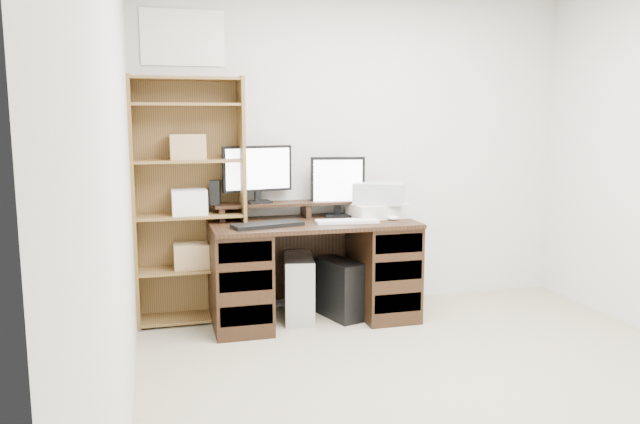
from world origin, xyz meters
name	(u,v)px	position (x,y,z in m)	size (l,w,h in m)	color
room	(487,170)	(0.00, 0.00, 1.25)	(3.54, 4.04, 2.54)	tan
desk	(313,269)	(-0.47, 1.64, 0.39)	(1.50, 0.70, 0.75)	black
riser_shelf	(306,205)	(-0.47, 1.85, 0.84)	(1.40, 0.22, 0.12)	black
monitor_wide	(257,171)	(-0.84, 1.88, 1.11)	(0.54, 0.17, 0.43)	black
monitor_small	(338,184)	(-0.22, 1.83, 1.00)	(0.42, 0.19, 0.46)	black
speaker	(215,193)	(-1.16, 1.84, 0.96)	(0.07, 0.07, 0.18)	black
keyboard_black	(268,225)	(-0.84, 1.50, 0.76)	(0.50, 0.17, 0.03)	black
keyboard_white	(347,221)	(-0.25, 1.51, 0.76)	(0.45, 0.14, 0.02)	silver
mouse	(393,218)	(0.12, 1.53, 0.77)	(0.08, 0.05, 0.03)	white
printer	(378,210)	(0.07, 1.70, 0.80)	(0.42, 0.31, 0.10)	beige
basket	(379,193)	(0.07, 1.70, 0.93)	(0.37, 0.27, 0.16)	#9FA4AA
tower_silver	(299,287)	(-0.57, 1.69, 0.24)	(0.21, 0.48, 0.48)	#B3B7BB
tower_black	(339,289)	(-0.27, 1.64, 0.22)	(0.31, 0.48, 0.44)	black
bookshelf	(189,199)	(-1.35, 1.86, 0.92)	(0.80, 0.30, 1.80)	brown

